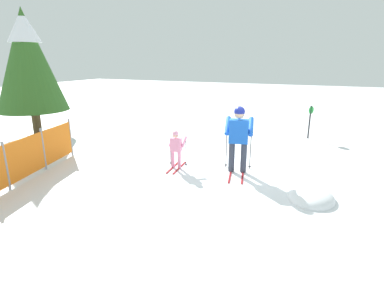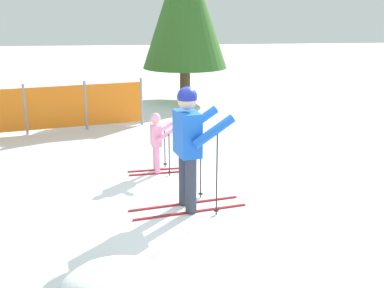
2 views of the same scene
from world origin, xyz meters
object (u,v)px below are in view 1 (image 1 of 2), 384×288
conifer_far (28,59)px  trail_marker (310,118)px  skier_adult (239,133)px  safety_fence (6,166)px  skier_child (176,146)px

conifer_far → trail_marker: (3.72, -9.67, -2.11)m
trail_marker → skier_adult: bearing=161.0°
skier_adult → trail_marker: 4.73m
skier_adult → safety_fence: 5.47m
safety_fence → trail_marker: bearing=-38.2°
safety_fence → conifer_far: 5.83m
safety_fence → trail_marker: 9.69m
skier_child → conifer_far: size_ratio=0.22×
skier_child → trail_marker: bearing=-39.0°
skier_adult → skier_child: size_ratio=1.67×
trail_marker → conifer_far: bearing=111.0°
skier_child → conifer_far: (1.12, 6.54, 2.27)m
skier_child → skier_adult: bearing=-82.8°
skier_adult → conifer_far: (0.75, 8.13, 1.83)m
skier_adult → conifer_far: 8.37m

